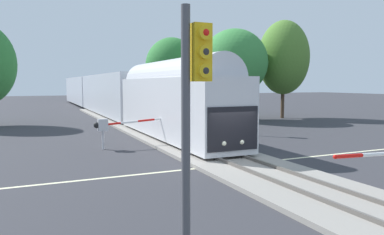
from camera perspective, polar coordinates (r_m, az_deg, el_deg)
The scene contains 10 objects.
ground_plane at distance 17.96m, azimuth 6.84°, elevation -7.20°, with size 220.00×220.00×0.00m, color #333338.
road_centre_stripe at distance 17.96m, azimuth 6.84°, elevation -7.19°, with size 44.00×0.20×0.01m.
railway_track at distance 17.94m, azimuth 6.84°, elevation -6.90°, with size 4.40×80.00×0.32m.
commuter_train at distance 47.33m, azimuth -13.06°, elevation 3.76°, with size 3.04×66.00×5.16m.
crossing_gate_far at distance 22.35m, azimuth -11.95°, elevation -1.10°, with size 5.86×0.40×1.84m.
traffic_signal_far_side at distance 28.27m, azimuth 6.23°, elevation 4.56°, with size 0.53×0.38×5.26m.
traffic_signal_near_left at distance 6.45m, azimuth 0.24°, elevation 1.91°, with size 0.53×0.38×5.20m.
oak_far_right at distance 39.01m, azimuth 6.55°, elevation 8.42°, with size 6.91×6.91×9.49m.
maple_right_background at distance 42.53m, azimuth 13.93°, elevation 8.96°, with size 5.60×5.60×10.78m.
elm_centre_background at distance 42.69m, azimuth -3.15°, elevation 7.93°, with size 5.97×5.97×9.07m.
Camera 1 is at (-9.03, -15.03, 3.87)m, focal length 34.60 mm.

